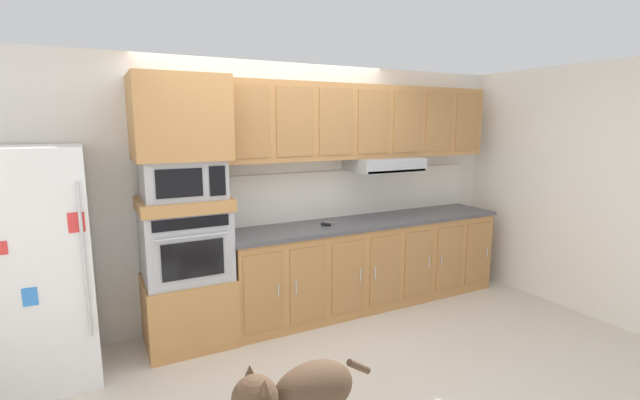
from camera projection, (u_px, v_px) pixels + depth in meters
The scene contains 15 objects.
ground_plane at pixel (322, 355), 3.71m from camera, with size 9.60×9.60×0.00m, color beige.
back_kitchen_wall at pixel (271, 190), 4.46m from camera, with size 6.20×0.12×2.50m, color silver.
side_panel_right at pixel (552, 186), 4.77m from camera, with size 0.12×7.10×2.50m, color white.
refrigerator at pixel (35, 267), 3.23m from camera, with size 0.76×0.73×1.76m.
oven_base_cabinet at pixel (189, 310), 3.89m from camera, with size 0.74×0.62×0.60m, color #B77F47.
built_in_oven at pixel (186, 244), 3.79m from camera, with size 0.70×0.62×0.60m.
appliance_mid_shelf at pixel (184, 204), 3.73m from camera, with size 0.74×0.62×0.10m, color #B77F47.
microwave at pixel (182, 179), 3.69m from camera, with size 0.64×0.54×0.32m.
appliance_upper_cabinet at pixel (179, 118), 3.61m from camera, with size 0.74×0.62×0.68m, color #B77F47.
lower_cabinet_run at pixel (368, 264), 4.72m from camera, with size 3.02×0.63×0.88m.
countertop_slab at pixel (369, 221), 4.64m from camera, with size 3.06×0.64×0.04m, color #4C4C51.
backsplash_panel at pixel (355, 192), 4.85m from camera, with size 3.06×0.02×0.50m, color silver.
upper_cabinet_with_hood at pixel (365, 125), 4.58m from camera, with size 3.02×0.48×0.88m.
screwdriver at pixel (326, 224), 4.37m from camera, with size 0.17×0.16×0.03m.
dog at pixel (300, 395), 2.45m from camera, with size 0.98×0.37×0.66m.
Camera 1 is at (-1.60, -3.03, 1.92)m, focal length 24.85 mm.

